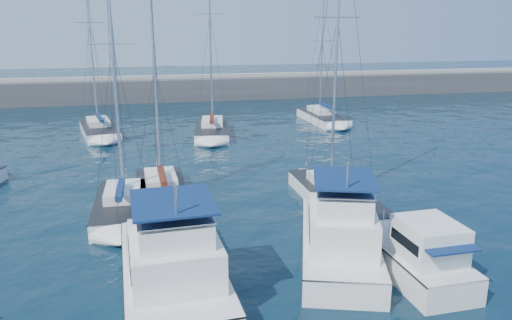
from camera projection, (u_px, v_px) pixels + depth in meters
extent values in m
plane|color=#06212D|center=(256.00, 260.00, 23.04)|extent=(220.00, 220.00, 0.00)
cube|color=#424244|center=(178.00, 92.00, 71.75)|extent=(160.00, 6.00, 4.00)
cube|color=gray|center=(178.00, 77.00, 71.16)|extent=(160.00, 1.20, 0.50)
cube|color=white|center=(173.00, 279.00, 20.59)|extent=(4.35, 9.52, 1.60)
cube|color=#262628|center=(172.00, 262.00, 20.39)|extent=(4.43, 9.53, 0.08)
cube|color=white|center=(174.00, 255.00, 19.11)|extent=(3.51, 4.49, 1.60)
cube|color=black|center=(174.00, 253.00, 19.09)|extent=(3.53, 3.63, 0.45)
cube|color=white|center=(173.00, 227.00, 18.59)|extent=(2.79, 3.16, 0.90)
cube|color=#0D2551|center=(172.00, 202.00, 18.33)|extent=(3.14, 3.61, 0.08)
cube|color=white|center=(338.00, 249.00, 23.31)|extent=(5.94, 9.65, 1.60)
cube|color=#262628|center=(339.00, 234.00, 23.12)|extent=(6.00, 9.67, 0.08)
cube|color=white|center=(342.00, 226.00, 21.83)|extent=(3.98, 4.86, 1.60)
cube|color=black|center=(342.00, 225.00, 21.81)|extent=(3.77, 4.08, 0.45)
cube|color=white|center=(343.00, 201.00, 21.31)|extent=(3.05, 3.49, 0.90)
cube|color=#0D2551|center=(344.00, 179.00, 21.04)|extent=(3.45, 3.98, 0.08)
cube|color=white|center=(416.00, 268.00, 21.47)|extent=(2.79, 5.70, 1.60)
cube|color=#262628|center=(418.00, 252.00, 21.27)|extent=(2.84, 5.70, 0.08)
cube|color=white|center=(429.00, 240.00, 20.40)|extent=(2.31, 2.67, 1.60)
cube|color=black|center=(429.00, 239.00, 20.38)|extent=(2.33, 2.15, 0.45)
cube|color=#0D2551|center=(445.00, 244.00, 19.36)|extent=(2.15, 1.78, 0.07)
cube|color=white|center=(123.00, 210.00, 28.42)|extent=(3.11, 7.40, 1.30)
cube|color=#262628|center=(123.00, 200.00, 28.25)|extent=(3.17, 7.40, 0.06)
cube|color=white|center=(123.00, 192.00, 28.60)|extent=(2.00, 3.25, 0.55)
cylinder|color=silver|center=(114.00, 69.00, 27.02)|extent=(0.18, 0.18, 13.47)
cylinder|color=silver|center=(120.00, 191.00, 26.98)|extent=(0.18, 3.68, 0.12)
cube|color=#0D2551|center=(120.00, 189.00, 26.84)|extent=(0.40, 3.31, 0.28)
cube|color=white|center=(162.00, 195.00, 30.88)|extent=(3.18, 7.85, 1.30)
cube|color=#262628|center=(161.00, 186.00, 30.71)|extent=(3.24, 7.85, 0.06)
cube|color=white|center=(161.00, 178.00, 31.08)|extent=(2.01, 3.46, 0.55)
cylinder|color=silver|center=(155.00, 85.00, 29.83)|extent=(0.18, 0.18, 11.09)
cylinder|color=silver|center=(162.00, 178.00, 29.40)|extent=(0.26, 3.88, 0.12)
cube|color=#551D11|center=(162.00, 176.00, 29.27)|extent=(0.48, 3.50, 0.28)
cube|color=white|center=(336.00, 201.00, 29.91)|extent=(3.24, 9.50, 1.30)
cube|color=#262628|center=(337.00, 191.00, 29.74)|extent=(3.31, 9.50, 0.06)
cube|color=white|center=(333.00, 183.00, 30.21)|extent=(2.08, 4.17, 0.55)
cylinder|color=silver|center=(337.00, 46.00, 28.40)|extent=(0.18, 0.18, 15.79)
cylinder|color=silver|center=(347.00, 184.00, 28.18)|extent=(0.19, 4.73, 0.12)
cube|color=#0D2551|center=(348.00, 182.00, 28.05)|extent=(0.41, 4.26, 0.28)
cube|color=white|center=(99.00, 132.00, 48.81)|extent=(4.60, 9.11, 1.30)
cube|color=#262628|center=(99.00, 126.00, 48.64)|extent=(4.66, 9.12, 0.06)
cube|color=white|center=(98.00, 122.00, 49.04)|extent=(2.64, 4.11, 0.55)
cylinder|color=silver|center=(91.00, 39.00, 47.24)|extent=(0.18, 0.18, 15.37)
cylinder|color=silver|center=(100.00, 119.00, 47.26)|extent=(0.94, 4.29, 0.12)
cube|color=#0D2551|center=(100.00, 118.00, 47.13)|extent=(1.09, 3.91, 0.28)
cube|color=white|center=(212.00, 132.00, 48.68)|extent=(4.35, 9.23, 1.30)
cube|color=#262628|center=(212.00, 126.00, 48.52)|extent=(4.41, 9.24, 0.06)
cube|color=white|center=(212.00, 122.00, 48.96)|extent=(2.55, 4.13, 0.55)
cylinder|color=silver|center=(210.00, 32.00, 47.03)|extent=(0.18, 0.18, 16.63)
cylinder|color=silver|center=(212.00, 120.00, 47.00)|extent=(0.76, 4.41, 0.12)
cube|color=#551D11|center=(212.00, 118.00, 46.87)|extent=(0.92, 4.00, 0.28)
cube|color=white|center=(323.00, 119.00, 55.31)|extent=(3.30, 9.00, 1.30)
cube|color=#262628|center=(323.00, 114.00, 55.14)|extent=(3.36, 9.00, 0.06)
cube|color=white|center=(321.00, 110.00, 55.58)|extent=(2.08, 3.96, 0.55)
cylinder|color=silver|center=(322.00, 52.00, 54.22)|extent=(0.18, 0.18, 12.16)
cylinder|color=silver|center=(328.00, 108.00, 53.66)|extent=(0.27, 4.45, 0.12)
cube|color=#0D2551|center=(328.00, 106.00, 53.53)|extent=(0.49, 4.01, 0.28)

